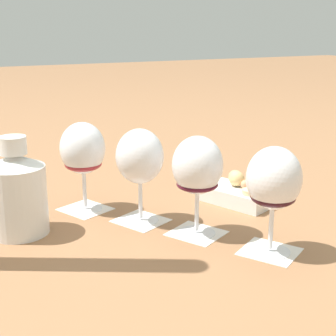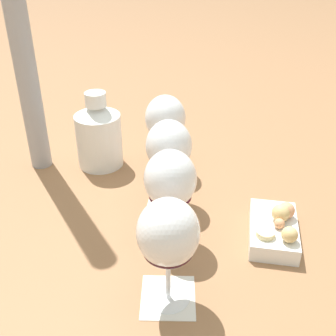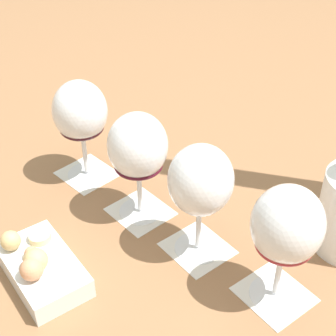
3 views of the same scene
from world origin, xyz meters
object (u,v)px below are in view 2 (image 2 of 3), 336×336
object	(u,v)px
wine_glass_0	(165,121)
wine_glass_2	(170,183)
wine_glass_1	(169,149)
wine_glass_3	(168,237)
ceramic_vase	(99,134)
umbrella_pole	(14,3)
snack_dish	(275,228)

from	to	relation	value
wine_glass_0	wine_glass_2	xyz separation A→B (m)	(0.22, 0.16, 0.00)
wine_glass_1	wine_glass_3	size ratio (longest dim) A/B	1.00
wine_glass_1	ceramic_vase	distance (m)	0.25
wine_glass_1	umbrella_pole	size ratio (longest dim) A/B	0.25
wine_glass_1	wine_glass_2	xyz separation A→B (m)	(0.11, 0.07, 0.00)
ceramic_vase	umbrella_pole	distance (m)	0.35
wine_glass_2	umbrella_pole	bearing A→B (deg)	-98.37
wine_glass_2	ceramic_vase	xyz separation A→B (m)	(-0.15, -0.31, -0.05)
wine_glass_1	wine_glass_2	bearing A→B (deg)	34.47
wine_glass_1	ceramic_vase	size ratio (longest dim) A/B	1.00
umbrella_pole	wine_glass_3	bearing A→B (deg)	69.52
umbrella_pole	wine_glass_1	bearing A→B (deg)	96.74
wine_glass_0	wine_glass_3	distance (m)	0.43
wine_glass_2	umbrella_pole	xyz separation A→B (m)	(-0.06, -0.44, 0.26)
wine_glass_1	wine_glass_2	world-z (taller)	same
wine_glass_1	snack_dish	xyz separation A→B (m)	(-0.01, 0.25, -0.11)
wine_glass_0	ceramic_vase	distance (m)	0.18
wine_glass_3	snack_dish	xyz separation A→B (m)	(-0.25, 0.09, -0.11)
wine_glass_3	ceramic_vase	distance (m)	0.49
ceramic_vase	snack_dish	distance (m)	0.49
wine_glass_0	ceramic_vase	world-z (taller)	wine_glass_0
snack_dish	wine_glass_1	bearing A→B (deg)	-88.22
wine_glass_0	ceramic_vase	size ratio (longest dim) A/B	1.00
snack_dish	umbrella_pole	world-z (taller)	umbrella_pole
wine_glass_2	wine_glass_3	bearing A→B (deg)	31.90
wine_glass_1	wine_glass_3	bearing A→B (deg)	33.09
wine_glass_1	wine_glass_2	size ratio (longest dim) A/B	1.00
wine_glass_2	ceramic_vase	world-z (taller)	wine_glass_2
wine_glass_1	wine_glass_2	distance (m)	0.13
snack_dish	umbrella_pole	bearing A→B (deg)	-85.25
wine_glass_1	wine_glass_3	xyz separation A→B (m)	(0.24, 0.16, 0.00)
wine_glass_1	wine_glass_3	world-z (taller)	same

